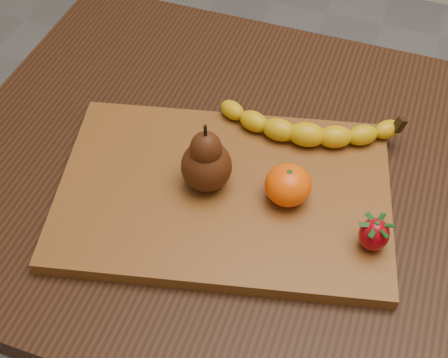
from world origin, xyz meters
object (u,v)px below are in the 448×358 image
(table, at_px, (285,222))
(mandarin, at_px, (288,185))
(cutting_board, at_px, (224,193))
(pear, at_px, (206,156))

(table, relative_size, mandarin, 16.07)
(cutting_board, distance_m, pear, 0.07)
(cutting_board, bearing_deg, mandarin, -4.24)
(pear, xyz_separation_m, mandarin, (0.11, 0.01, -0.03))
(table, relative_size, pear, 9.32)
(cutting_board, bearing_deg, table, 24.43)
(table, distance_m, pear, 0.21)
(table, bearing_deg, mandarin, -82.14)
(pear, bearing_deg, cutting_board, -4.17)
(cutting_board, xyz_separation_m, pear, (-0.03, 0.00, 0.06))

